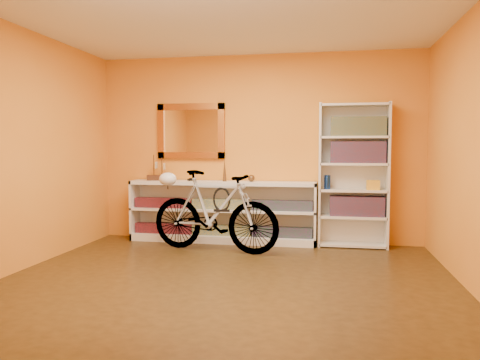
% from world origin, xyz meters
% --- Properties ---
extents(floor, '(4.50, 4.00, 0.01)m').
position_xyz_m(floor, '(0.00, 0.00, -0.01)').
color(floor, '#31200D').
rests_on(floor, ground).
extents(ceiling, '(4.50, 4.00, 0.01)m').
position_xyz_m(ceiling, '(0.00, 0.00, 2.60)').
color(ceiling, silver).
rests_on(ceiling, ground).
extents(back_wall, '(4.50, 0.01, 2.60)m').
position_xyz_m(back_wall, '(0.00, 2.00, 1.30)').
color(back_wall, orange).
rests_on(back_wall, ground).
extents(left_wall, '(0.01, 4.00, 2.60)m').
position_xyz_m(left_wall, '(-2.25, 0.00, 1.30)').
color(left_wall, orange).
rests_on(left_wall, ground).
extents(right_wall, '(0.01, 4.00, 2.60)m').
position_xyz_m(right_wall, '(2.25, 0.00, 1.30)').
color(right_wall, orange).
rests_on(right_wall, ground).
extents(gilt_mirror, '(0.98, 0.06, 0.78)m').
position_xyz_m(gilt_mirror, '(-0.95, 1.97, 1.55)').
color(gilt_mirror, '#94531B').
rests_on(gilt_mirror, back_wall).
extents(wall_socket, '(0.09, 0.02, 0.09)m').
position_xyz_m(wall_socket, '(0.90, 1.99, 0.25)').
color(wall_socket, silver).
rests_on(wall_socket, back_wall).
extents(console_unit, '(2.60, 0.35, 0.85)m').
position_xyz_m(console_unit, '(-0.47, 1.81, 0.42)').
color(console_unit, silver).
rests_on(console_unit, floor).
extents(cd_row_lower, '(2.50, 0.13, 0.14)m').
position_xyz_m(cd_row_lower, '(-0.47, 1.79, 0.17)').
color(cd_row_lower, black).
rests_on(cd_row_lower, console_unit).
extents(cd_row_upper, '(2.50, 0.13, 0.14)m').
position_xyz_m(cd_row_upper, '(-0.47, 1.79, 0.54)').
color(cd_row_upper, navy).
rests_on(cd_row_upper, console_unit).
extents(model_ship, '(0.32, 0.17, 0.36)m').
position_xyz_m(model_ship, '(-1.40, 1.81, 1.03)').
color(model_ship, '#391D10').
rests_on(model_ship, console_unit).
extents(toy_car, '(0.00, 0.00, 0.00)m').
position_xyz_m(toy_car, '(-0.90, 1.81, 0.85)').
color(toy_car, black).
rests_on(toy_car, console_unit).
extents(bronze_ornament, '(0.05, 0.05, 0.32)m').
position_xyz_m(bronze_ornament, '(-0.43, 1.81, 1.01)').
color(bronze_ornament, brown).
rests_on(bronze_ornament, console_unit).
extents(decorative_orb, '(0.09, 0.09, 0.09)m').
position_xyz_m(decorative_orb, '(-0.05, 1.81, 0.90)').
color(decorative_orb, brown).
rests_on(decorative_orb, console_unit).
extents(bookcase, '(0.90, 0.30, 1.90)m').
position_xyz_m(bookcase, '(1.31, 1.84, 0.95)').
color(bookcase, silver).
rests_on(bookcase, floor).
extents(book_row_a, '(0.70, 0.22, 0.26)m').
position_xyz_m(book_row_a, '(1.36, 1.84, 0.55)').
color(book_row_a, maroon).
rests_on(book_row_a, bookcase).
extents(book_row_b, '(0.70, 0.22, 0.28)m').
position_xyz_m(book_row_b, '(1.36, 1.84, 1.25)').
color(book_row_b, maroon).
rests_on(book_row_b, bookcase).
extents(book_row_c, '(0.70, 0.22, 0.25)m').
position_xyz_m(book_row_c, '(1.36, 1.84, 1.59)').
color(book_row_c, '#194F59').
rests_on(book_row_c, bookcase).
extents(travel_mug, '(0.08, 0.08, 0.19)m').
position_xyz_m(travel_mug, '(0.97, 1.82, 0.86)').
color(travel_mug, navy).
rests_on(travel_mug, bookcase).
extents(red_tin, '(0.17, 0.17, 0.19)m').
position_xyz_m(red_tin, '(1.11, 1.87, 1.56)').
color(red_tin, maroon).
rests_on(red_tin, bookcase).
extents(yellow_bag, '(0.17, 0.11, 0.13)m').
position_xyz_m(yellow_bag, '(1.56, 1.80, 0.83)').
color(yellow_bag, gold).
rests_on(yellow_bag, bookcase).
extents(bicycle, '(0.77, 1.80, 1.03)m').
position_xyz_m(bicycle, '(-0.43, 1.22, 0.51)').
color(bicycle, silver).
rests_on(bicycle, floor).
extents(helmet, '(0.23, 0.22, 0.17)m').
position_xyz_m(helmet, '(-1.08, 1.35, 0.90)').
color(helmet, white).
rests_on(helmet, bicycle).
extents(u_lock, '(0.23, 0.02, 0.23)m').
position_xyz_m(u_lock, '(-0.33, 1.21, 0.67)').
color(u_lock, black).
rests_on(u_lock, bicycle).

